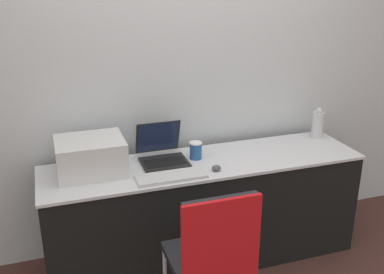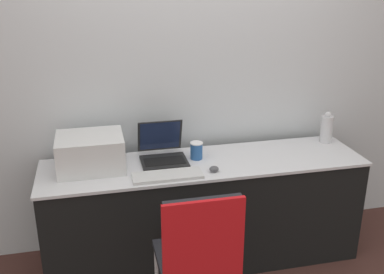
# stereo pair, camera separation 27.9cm
# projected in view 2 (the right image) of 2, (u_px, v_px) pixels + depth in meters

# --- Properties ---
(wall_back) EXTENTS (8.00, 0.05, 2.60)m
(wall_back) POSITION_uv_depth(u_px,v_px,m) (192.00, 76.00, 3.28)
(wall_back) COLOR silver
(wall_back) RESTS_ON ground_plane
(table) EXTENTS (2.24, 0.57, 0.78)m
(table) POSITION_uv_depth(u_px,v_px,m) (204.00, 211.00, 3.24)
(table) COLOR black
(table) RESTS_ON ground_plane
(printer) EXTENTS (0.43, 0.36, 0.23)m
(printer) POSITION_uv_depth(u_px,v_px,m) (90.00, 151.00, 2.96)
(printer) COLOR silver
(printer) RESTS_ON table
(laptop_left) EXTENTS (0.31, 0.34, 0.26)m
(laptop_left) POSITION_uv_depth(u_px,v_px,m) (163.00, 152.00, 3.12)
(laptop_left) COLOR black
(laptop_left) RESTS_ON table
(external_keyboard) EXTENTS (0.45, 0.16, 0.02)m
(external_keyboard) POSITION_uv_depth(u_px,v_px,m) (167.00, 176.00, 2.87)
(external_keyboard) COLOR silver
(external_keyboard) RESTS_ON table
(coffee_cup) EXTENTS (0.09, 0.09, 0.12)m
(coffee_cup) POSITION_uv_depth(u_px,v_px,m) (196.00, 151.00, 3.14)
(coffee_cup) COLOR #285699
(coffee_cup) RESTS_ON table
(mouse) EXTENTS (0.06, 0.05, 0.04)m
(mouse) POSITION_uv_depth(u_px,v_px,m) (214.00, 169.00, 2.94)
(mouse) COLOR #4C4C51
(mouse) RESTS_ON table
(metal_pitcher) EXTENTS (0.09, 0.09, 0.24)m
(metal_pitcher) POSITION_uv_depth(u_px,v_px,m) (327.00, 128.00, 3.42)
(metal_pitcher) COLOR silver
(metal_pitcher) RESTS_ON table
(chair) EXTENTS (0.42, 0.48, 0.98)m
(chair) POSITION_uv_depth(u_px,v_px,m) (198.00, 254.00, 2.41)
(chair) COLOR black
(chair) RESTS_ON ground_plane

